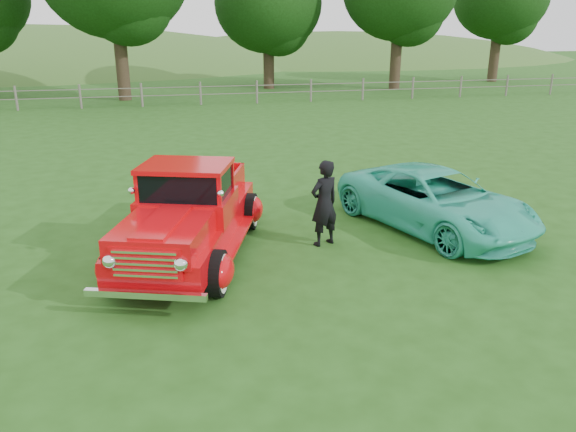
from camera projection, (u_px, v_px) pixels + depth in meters
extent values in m
plane|color=#204913|center=(302.00, 284.00, 9.34)|extent=(140.00, 140.00, 0.00)
ellipsoid|color=#346224|center=(11.00, 111.00, 60.70)|extent=(84.00, 60.00, 18.00)
ellipsoid|color=#346224|center=(336.00, 88.00, 71.92)|extent=(72.00, 52.00, 14.00)
cube|color=#666156|center=(201.00, 94.00, 29.44)|extent=(48.00, 0.04, 0.04)
cube|color=#666156|center=(200.00, 87.00, 29.31)|extent=(48.00, 0.04, 0.04)
cylinder|color=#2F2017|center=(121.00, 55.00, 30.77)|extent=(0.70, 0.70, 4.84)
cylinder|color=#2F2017|center=(269.00, 59.00, 36.51)|extent=(0.70, 0.70, 3.74)
ellipsoid|color=black|center=(268.00, 3.00, 35.40)|extent=(6.80, 6.80, 6.12)
cylinder|color=#2F2017|center=(396.00, 54.00, 36.22)|extent=(0.70, 0.70, 4.40)
cylinder|color=#2F2017|center=(495.00, 52.00, 40.89)|extent=(0.70, 0.70, 4.18)
cylinder|color=black|center=(115.00, 269.00, 8.99)|extent=(0.47, 0.80, 0.76)
cylinder|color=black|center=(217.00, 273.00, 8.82)|extent=(0.47, 0.80, 0.76)
cylinder|color=black|center=(172.00, 208.00, 11.90)|extent=(0.47, 0.80, 0.76)
cylinder|color=black|center=(250.00, 211.00, 11.74)|extent=(0.47, 0.80, 0.76)
cube|color=red|center=(191.00, 226.00, 10.30)|extent=(2.95, 4.86, 0.44)
ellipsoid|color=red|center=(111.00, 266.00, 8.98)|extent=(0.63, 0.84, 0.54)
ellipsoid|color=red|center=(221.00, 271.00, 8.80)|extent=(0.63, 0.84, 0.54)
ellipsoid|color=red|center=(169.00, 207.00, 11.89)|extent=(0.63, 0.84, 0.54)
ellipsoid|color=red|center=(253.00, 209.00, 11.72)|extent=(0.63, 0.84, 0.54)
cube|color=red|center=(163.00, 236.00, 8.71)|extent=(1.77, 1.94, 0.42)
cube|color=red|center=(188.00, 206.00, 10.07)|extent=(1.94, 1.79, 0.44)
cube|color=black|center=(186.00, 181.00, 9.92)|extent=(1.73, 1.52, 0.50)
cube|color=red|center=(185.00, 166.00, 9.82)|extent=(1.83, 1.64, 0.08)
cube|color=red|center=(207.00, 186.00, 11.45)|extent=(1.74, 2.22, 0.45)
cube|color=white|center=(145.00, 265.00, 7.99)|extent=(1.04, 0.44, 0.50)
cube|color=white|center=(145.00, 295.00, 8.04)|extent=(1.74, 0.67, 0.10)
cube|color=white|center=(220.00, 196.00, 12.62)|extent=(1.65, 0.64, 0.10)
imported|color=#30C1A1|center=(436.00, 200.00, 11.66)|extent=(3.44, 4.91, 1.24)
imported|color=black|center=(324.00, 203.00, 10.73)|extent=(0.72, 0.61, 1.69)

